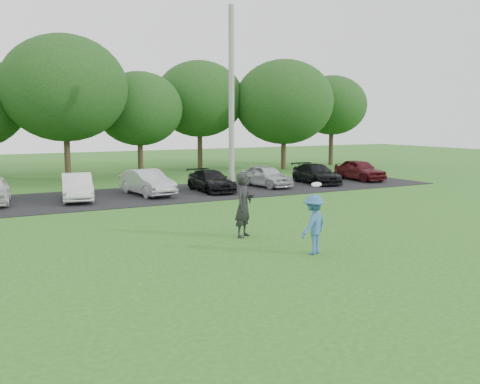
# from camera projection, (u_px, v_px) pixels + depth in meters

# --- Properties ---
(ground) EXTENTS (100.00, 100.00, 0.00)m
(ground) POSITION_uv_depth(u_px,v_px,m) (302.00, 255.00, 14.47)
(ground) COLOR #23661D
(ground) RESTS_ON ground
(parking_lot) EXTENTS (32.00, 6.50, 0.03)m
(parking_lot) POSITION_uv_depth(u_px,v_px,m) (146.00, 195.00, 25.79)
(parking_lot) COLOR black
(parking_lot) RESTS_ON ground
(utility_pole) EXTENTS (0.28, 0.28, 9.17)m
(utility_pole) POSITION_uv_depth(u_px,v_px,m) (231.00, 100.00, 26.47)
(utility_pole) COLOR gray
(utility_pole) RESTS_ON ground
(frisbee_player) EXTENTS (1.21, 1.00, 1.98)m
(frisbee_player) POSITION_uv_depth(u_px,v_px,m) (313.00, 224.00, 14.48)
(frisbee_player) COLOR teal
(frisbee_player) RESTS_ON ground
(camera_bystander) EXTENTS (0.87, 0.82, 2.00)m
(camera_bystander) POSITION_uv_depth(u_px,v_px,m) (244.00, 205.00, 16.56)
(camera_bystander) COLOR black
(camera_bystander) RESTS_ON ground
(parked_cars) EXTENTS (28.96, 4.85, 1.24)m
(parked_cars) POSITION_uv_depth(u_px,v_px,m) (118.00, 184.00, 25.00)
(parked_cars) COLOR #5C5E64
(parked_cars) RESTS_ON parking_lot
(tree_row) EXTENTS (42.39, 9.85, 8.64)m
(tree_row) POSITION_uv_depth(u_px,v_px,m) (118.00, 100.00, 34.35)
(tree_row) COLOR #38281C
(tree_row) RESTS_ON ground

